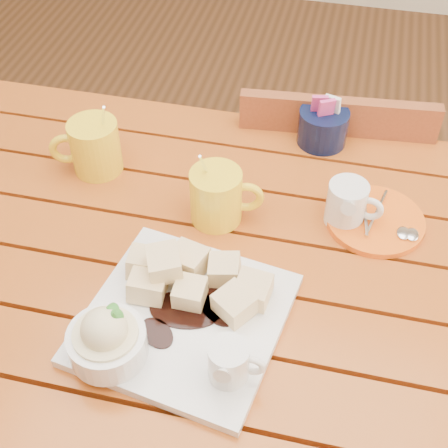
% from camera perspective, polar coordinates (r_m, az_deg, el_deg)
% --- Properties ---
extents(table, '(1.20, 0.79, 0.75)m').
position_cam_1_polar(table, '(1.11, -1.56, -6.39)').
color(table, '#A14514').
rests_on(table, ground).
extents(dessert_plate, '(0.32, 0.32, 0.11)m').
position_cam_1_polar(dessert_plate, '(0.91, -5.23, -8.50)').
color(dessert_plate, white).
rests_on(dessert_plate, table).
extents(coffee_mug_left, '(0.13, 0.09, 0.15)m').
position_cam_1_polar(coffee_mug_left, '(1.17, -11.83, 6.99)').
color(coffee_mug_left, yellow).
rests_on(coffee_mug_left, table).
extents(coffee_mug_right, '(0.13, 0.09, 0.15)m').
position_cam_1_polar(coffee_mug_right, '(1.05, -0.58, 2.61)').
color(coffee_mug_right, yellow).
rests_on(coffee_mug_right, table).
extents(cream_pitcher, '(0.10, 0.08, 0.08)m').
position_cam_1_polar(cream_pitcher, '(1.07, 11.25, 1.87)').
color(cream_pitcher, white).
rests_on(cream_pitcher, table).
extents(sugar_caddy, '(0.10, 0.10, 0.11)m').
position_cam_1_polar(sugar_caddy, '(1.24, 9.04, 8.84)').
color(sugar_caddy, black).
rests_on(sugar_caddy, table).
extents(orange_saucer, '(0.17, 0.17, 0.02)m').
position_cam_1_polar(orange_saucer, '(1.10, 13.72, 0.31)').
color(orange_saucer, orange).
rests_on(orange_saucer, table).
extents(chair_far, '(0.43, 0.43, 0.83)m').
position_cam_1_polar(chair_far, '(1.55, 8.90, 2.06)').
color(chair_far, brown).
rests_on(chair_far, ground).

